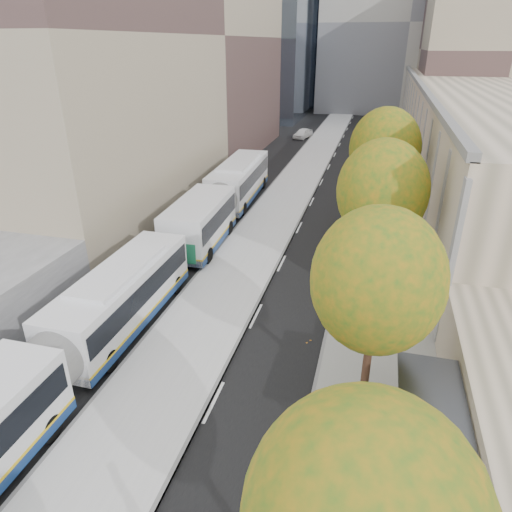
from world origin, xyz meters
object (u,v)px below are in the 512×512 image
(bus_shelter, at_px, (438,415))
(bus_near, at_px, (73,343))
(bus_far, at_px, (225,195))
(distant_car, at_px, (303,133))

(bus_shelter, distance_m, bus_near, 13.10)
(bus_near, relative_size, bus_far, 0.89)
(bus_shelter, distance_m, bus_far, 23.72)
(bus_shelter, height_order, bus_far, bus_far)
(bus_shelter, relative_size, bus_far, 0.23)
(bus_near, bearing_deg, bus_far, 90.15)
(bus_shelter, bearing_deg, distant_car, 103.67)
(bus_far, height_order, distant_car, bus_far)
(bus_far, relative_size, distant_car, 4.81)
(bus_near, bearing_deg, distant_car, 89.57)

